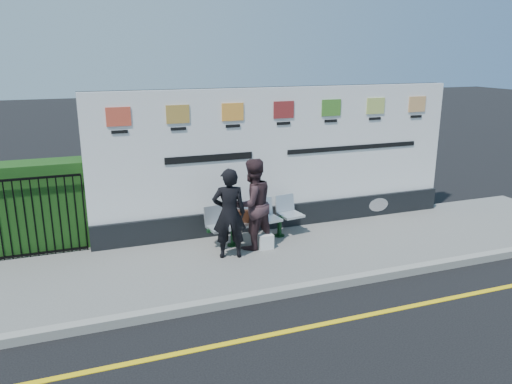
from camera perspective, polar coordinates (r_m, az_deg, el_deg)
ground at (r=7.76m, az=10.72°, el=-14.06°), size 80.00×80.00×0.00m
pavement at (r=9.72m, az=3.20°, el=-7.03°), size 14.00×3.00×0.12m
kerb at (r=8.49m, az=7.26°, el=-10.60°), size 14.00×0.18×0.14m
yellow_line at (r=7.75m, az=10.72°, el=-14.03°), size 14.00×0.10×0.01m
billboard at (r=10.68m, az=2.91°, el=2.74°), size 8.00×0.30×3.00m
hedge at (r=10.46m, az=-24.74°, el=-1.55°), size 2.35×0.70×1.70m
railing at (r=10.05m, az=-24.86°, el=-2.70°), size 2.05×0.06×1.54m
bench at (r=10.10m, az=0.08°, el=-4.39°), size 2.12×0.85×0.44m
woman_left at (r=9.14m, az=-3.08°, el=-2.46°), size 0.69×0.53×1.70m
woman_right at (r=9.55m, az=-0.41°, el=-1.38°), size 1.02×0.89×1.77m
handbag_brown at (r=9.87m, az=-1.30°, el=-2.78°), size 0.34×0.21×0.25m
carrier_bag_white at (r=9.73m, az=1.12°, el=-5.71°), size 0.28×0.17×0.28m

